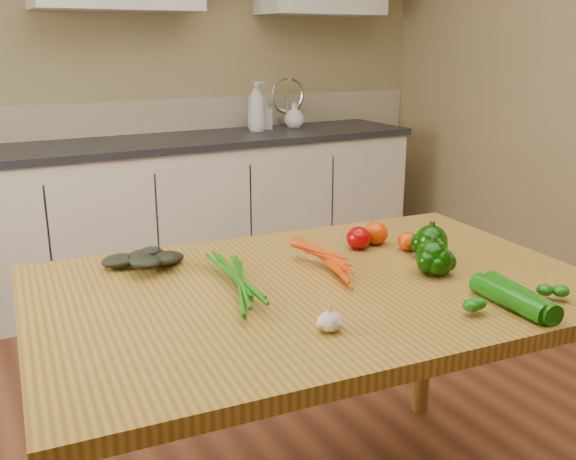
{
  "coord_description": "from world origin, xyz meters",
  "views": [
    {
      "loc": [
        -1.05,
        -1.38,
        1.45
      ],
      "look_at": [
        -0.16,
        0.27,
        0.89
      ],
      "focal_mm": 40.0,
      "sensor_mm": 36.0,
      "label": 1
    }
  ],
  "objects_px": {
    "soap_bottle_c": "(294,115)",
    "pepper_a": "(433,257)",
    "pepper_c": "(439,261)",
    "table": "(315,314)",
    "zucchini_b": "(509,298)",
    "soap_bottle_b": "(265,114)",
    "tomato_b": "(376,233)",
    "leafy_greens": "(146,254)",
    "carrot_bunch": "(302,265)",
    "soap_bottle_a": "(257,106)",
    "zucchini_a": "(520,297)",
    "tomato_a": "(359,238)",
    "garlic_bulb": "(330,322)",
    "tomato_c": "(408,241)",
    "pepper_b": "(431,242)"
  },
  "relations": [
    {
      "from": "zucchini_a",
      "to": "garlic_bulb",
      "type": "bearing_deg",
      "value": 167.35
    },
    {
      "from": "table",
      "to": "tomato_c",
      "type": "xyz_separation_m",
      "value": [
        0.4,
        0.11,
        0.12
      ]
    },
    {
      "from": "tomato_c",
      "to": "zucchini_b",
      "type": "bearing_deg",
      "value": -97.94
    },
    {
      "from": "table",
      "to": "tomato_a",
      "type": "relative_size",
      "value": 20.25
    },
    {
      "from": "soap_bottle_a",
      "to": "tomato_b",
      "type": "xyz_separation_m",
      "value": [
        -0.56,
        -2.02,
        -0.21
      ]
    },
    {
      "from": "zucchini_b",
      "to": "pepper_b",
      "type": "bearing_deg",
      "value": 77.78
    },
    {
      "from": "carrot_bunch",
      "to": "pepper_a",
      "type": "relative_size",
      "value": 2.9
    },
    {
      "from": "soap_bottle_b",
      "to": "leafy_greens",
      "type": "relative_size",
      "value": 0.89
    },
    {
      "from": "garlic_bulb",
      "to": "soap_bottle_a",
      "type": "bearing_deg",
      "value": 67.56
    },
    {
      "from": "soap_bottle_c",
      "to": "pepper_a",
      "type": "distance_m",
      "value": 2.48
    },
    {
      "from": "pepper_c",
      "to": "table",
      "type": "bearing_deg",
      "value": 162.25
    },
    {
      "from": "soap_bottle_b",
      "to": "zucchini_b",
      "type": "xyz_separation_m",
      "value": [
        -0.66,
        -2.66,
        -0.16
      ]
    },
    {
      "from": "soap_bottle_a",
      "to": "zucchini_a",
      "type": "distance_m",
      "value": 2.68
    },
    {
      "from": "soap_bottle_c",
      "to": "carrot_bunch",
      "type": "bearing_deg",
      "value": -86.89
    },
    {
      "from": "carrot_bunch",
      "to": "tomato_c",
      "type": "bearing_deg",
      "value": 11.99
    },
    {
      "from": "leafy_greens",
      "to": "pepper_c",
      "type": "bearing_deg",
      "value": -30.44
    },
    {
      "from": "tomato_c",
      "to": "soap_bottle_b",
      "type": "bearing_deg",
      "value": 74.77
    },
    {
      "from": "leafy_greens",
      "to": "pepper_a",
      "type": "distance_m",
      "value": 0.81
    },
    {
      "from": "tomato_a",
      "to": "zucchini_b",
      "type": "distance_m",
      "value": 0.57
    },
    {
      "from": "pepper_a",
      "to": "tomato_c",
      "type": "bearing_deg",
      "value": 69.77
    },
    {
      "from": "zucchini_b",
      "to": "carrot_bunch",
      "type": "bearing_deg",
      "value": 129.53
    },
    {
      "from": "table",
      "to": "tomato_a",
      "type": "bearing_deg",
      "value": 40.07
    },
    {
      "from": "soap_bottle_a",
      "to": "zucchini_a",
      "type": "xyz_separation_m",
      "value": [
        -0.55,
        -2.61,
        -0.22
      ]
    },
    {
      "from": "soap_bottle_b",
      "to": "tomato_a",
      "type": "xyz_separation_m",
      "value": [
        -0.72,
        -2.1,
        -0.15
      ]
    },
    {
      "from": "soap_bottle_b",
      "to": "tomato_b",
      "type": "height_order",
      "value": "soap_bottle_b"
    },
    {
      "from": "carrot_bunch",
      "to": "zucchini_a",
      "type": "height_order",
      "value": "carrot_bunch"
    },
    {
      "from": "zucchini_b",
      "to": "pepper_c",
      "type": "bearing_deg",
      "value": 89.79
    },
    {
      "from": "pepper_b",
      "to": "tomato_b",
      "type": "distance_m",
      "value": 0.2
    },
    {
      "from": "garlic_bulb",
      "to": "tomato_b",
      "type": "bearing_deg",
      "value": 45.19
    },
    {
      "from": "table",
      "to": "pepper_b",
      "type": "distance_m",
      "value": 0.44
    },
    {
      "from": "leafy_greens",
      "to": "tomato_b",
      "type": "relative_size",
      "value": 2.66
    },
    {
      "from": "pepper_b",
      "to": "tomato_c",
      "type": "relative_size",
      "value": 1.53
    },
    {
      "from": "soap_bottle_a",
      "to": "soap_bottle_c",
      "type": "bearing_deg",
      "value": -38.89
    },
    {
      "from": "carrot_bunch",
      "to": "soap_bottle_c",
      "type": "bearing_deg",
      "value": 66.03
    },
    {
      "from": "tomato_a",
      "to": "tomato_b",
      "type": "height_order",
      "value": "tomato_b"
    },
    {
      "from": "table",
      "to": "pepper_c",
      "type": "relative_size",
      "value": 19.31
    },
    {
      "from": "leafy_greens",
      "to": "pepper_b",
      "type": "bearing_deg",
      "value": -20.01
    },
    {
      "from": "carrot_bunch",
      "to": "pepper_c",
      "type": "xyz_separation_m",
      "value": [
        0.35,
        -0.16,
        0.0
      ]
    },
    {
      "from": "tomato_c",
      "to": "carrot_bunch",
      "type": "bearing_deg",
      "value": -172.7
    },
    {
      "from": "soap_bottle_c",
      "to": "zucchini_a",
      "type": "height_order",
      "value": "soap_bottle_c"
    },
    {
      "from": "tomato_a",
      "to": "tomato_b",
      "type": "distance_m",
      "value": 0.08
    },
    {
      "from": "pepper_a",
      "to": "tomato_b",
      "type": "distance_m",
      "value": 0.3
    },
    {
      "from": "table",
      "to": "zucchini_b",
      "type": "bearing_deg",
      "value": -42.93
    },
    {
      "from": "soap_bottle_b",
      "to": "tomato_b",
      "type": "relative_size",
      "value": 2.38
    },
    {
      "from": "soap_bottle_b",
      "to": "table",
      "type": "bearing_deg",
      "value": 89.06
    },
    {
      "from": "leafy_greens",
      "to": "pepper_a",
      "type": "height_order",
      "value": "leafy_greens"
    },
    {
      "from": "pepper_a",
      "to": "tomato_a",
      "type": "bearing_deg",
      "value": 101.05
    },
    {
      "from": "pepper_a",
      "to": "zucchini_b",
      "type": "xyz_separation_m",
      "value": [
        0.01,
        -0.28,
        -0.02
      ]
    },
    {
      "from": "pepper_b",
      "to": "pepper_a",
      "type": "bearing_deg",
      "value": -129.22
    },
    {
      "from": "table",
      "to": "tomato_c",
      "type": "relative_size",
      "value": 24.38
    }
  ]
}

